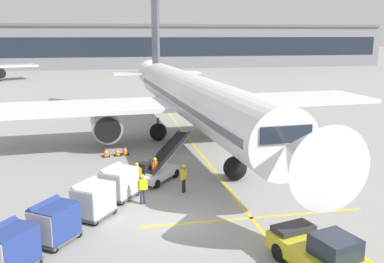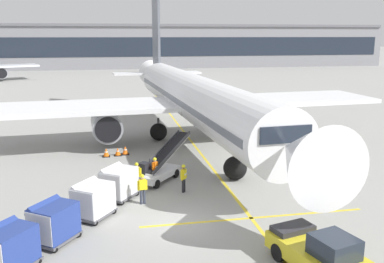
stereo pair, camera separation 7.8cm
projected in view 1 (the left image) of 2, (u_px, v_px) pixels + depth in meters
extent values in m
plane|color=gray|center=(176.00, 223.00, 21.53)|extent=(600.00, 600.00, 0.00)
cylinder|color=white|center=(194.00, 98.00, 36.78)|extent=(6.17, 34.10, 3.89)
cube|color=slate|center=(194.00, 98.00, 36.78)|extent=(6.11, 32.75, 0.47)
cone|color=white|center=(306.00, 157.00, 18.97)|extent=(3.95, 4.13, 3.70)
cone|color=white|center=(154.00, 74.00, 55.64)|extent=(3.72, 6.44, 3.31)
cube|color=white|center=(89.00, 107.00, 35.50)|extent=(16.53, 7.85, 0.36)
cylinder|color=#93969E|center=(106.00, 124.00, 35.48)|extent=(2.70, 4.56, 2.41)
cylinder|color=black|center=(108.00, 130.00, 33.36)|extent=(2.06, 0.26, 2.05)
cube|color=white|center=(283.00, 99.00, 39.92)|extent=(16.53, 7.85, 0.36)
cylinder|color=#93969E|center=(273.00, 116.00, 39.28)|extent=(2.70, 4.56, 2.41)
cylinder|color=black|center=(285.00, 120.00, 37.15)|extent=(2.06, 0.26, 2.05)
cube|color=slate|center=(155.00, 30.00, 52.94)|extent=(0.55, 4.08, 10.17)
cube|color=white|center=(157.00, 73.00, 53.81)|extent=(11.11, 3.44, 0.20)
cube|color=#1E2633|center=(279.00, 131.00, 21.41)|extent=(2.84, 1.93, 0.86)
cylinder|color=#47474C|center=(235.00, 159.00, 27.76)|extent=(0.22, 0.22, 1.27)
sphere|color=black|center=(235.00, 168.00, 27.91)|extent=(1.56, 1.56, 1.56)
cylinder|color=#47474C|center=(158.00, 125.00, 38.22)|extent=(0.22, 0.22, 1.27)
sphere|color=black|center=(158.00, 132.00, 38.36)|extent=(1.56, 1.56, 1.56)
cylinder|color=#47474C|center=(220.00, 122.00, 39.68)|extent=(0.22, 0.22, 1.27)
sphere|color=black|center=(220.00, 128.00, 39.82)|extent=(1.56, 1.56, 1.56)
cube|color=silver|center=(157.00, 173.00, 27.70)|extent=(3.39, 3.65, 0.44)
cube|color=black|center=(144.00, 168.00, 26.94)|extent=(0.81, 0.82, 0.70)
cylinder|color=#333338|center=(150.00, 165.00, 27.51)|extent=(0.08, 0.08, 0.80)
cube|color=silver|center=(167.00, 153.00, 28.55)|extent=(3.83, 4.41, 1.87)
cube|color=black|center=(167.00, 152.00, 28.53)|extent=(3.64, 4.22, 1.72)
cube|color=#333338|center=(172.00, 152.00, 28.32)|extent=(3.14, 3.83, 1.91)
cube|color=#333338|center=(161.00, 150.00, 28.73)|extent=(3.14, 3.83, 1.91)
cylinder|color=black|center=(176.00, 173.00, 28.43)|extent=(0.51, 0.56, 0.56)
cylinder|color=black|center=(157.00, 170.00, 29.11)|extent=(0.51, 0.56, 0.56)
cylinder|color=black|center=(156.00, 184.00, 26.39)|extent=(0.51, 0.56, 0.56)
cylinder|color=black|center=(137.00, 180.00, 27.07)|extent=(0.51, 0.56, 0.56)
cube|color=#515156|center=(120.00, 195.00, 24.77)|extent=(2.46, 2.56, 0.12)
cylinder|color=#4C4C51|center=(106.00, 203.00, 23.57)|extent=(0.46, 0.61, 0.07)
cube|color=silver|center=(119.00, 182.00, 24.59)|extent=(2.32, 2.42, 1.50)
cube|color=silver|center=(113.00, 172.00, 24.64)|extent=(1.74, 1.99, 0.74)
cube|color=silver|center=(109.00, 187.00, 23.73)|extent=(1.19, 0.86, 1.38)
sphere|color=black|center=(102.00, 199.00, 24.34)|extent=(0.30, 0.30, 0.30)
sphere|color=black|center=(122.00, 203.00, 23.79)|extent=(0.30, 0.30, 0.30)
sphere|color=black|center=(118.00, 190.00, 25.76)|extent=(0.30, 0.30, 0.30)
sphere|color=black|center=(137.00, 193.00, 25.22)|extent=(0.30, 0.30, 0.30)
cube|color=#515156|center=(94.00, 213.00, 22.20)|extent=(2.46, 2.56, 0.12)
cylinder|color=#4C4C51|center=(77.00, 224.00, 21.00)|extent=(0.46, 0.61, 0.07)
cube|color=silver|center=(93.00, 199.00, 22.02)|extent=(2.32, 2.42, 1.50)
cube|color=silver|center=(86.00, 188.00, 22.07)|extent=(1.74, 1.99, 0.74)
cube|color=silver|center=(81.00, 205.00, 21.16)|extent=(1.19, 0.86, 1.38)
sphere|color=black|center=(74.00, 218.00, 21.78)|extent=(0.30, 0.30, 0.30)
sphere|color=black|center=(96.00, 223.00, 21.23)|extent=(0.30, 0.30, 0.30)
sphere|color=black|center=(93.00, 207.00, 23.20)|extent=(0.30, 0.30, 0.30)
sphere|color=black|center=(114.00, 211.00, 22.65)|extent=(0.30, 0.30, 0.30)
cube|color=#515156|center=(56.00, 238.00, 19.56)|extent=(2.46, 2.56, 0.12)
cylinder|color=#4C4C51|center=(34.00, 251.00, 18.37)|extent=(0.46, 0.61, 0.07)
cube|color=navy|center=(54.00, 221.00, 19.39)|extent=(2.32, 2.42, 1.50)
cube|color=navy|center=(47.00, 209.00, 19.43)|extent=(1.74, 1.99, 0.74)
cube|color=silver|center=(39.00, 230.00, 18.53)|extent=(1.19, 0.86, 1.38)
sphere|color=black|center=(32.00, 243.00, 19.14)|extent=(0.30, 0.30, 0.30)
sphere|color=black|center=(55.00, 250.00, 18.59)|extent=(0.30, 0.30, 0.30)
sphere|color=black|center=(56.00, 229.00, 20.56)|extent=(0.30, 0.30, 0.30)
sphere|color=black|center=(79.00, 234.00, 20.02)|extent=(0.30, 0.30, 0.30)
cube|color=navy|center=(9.00, 247.00, 17.02)|extent=(2.32, 2.42, 1.50)
cube|color=navy|center=(1.00, 233.00, 17.07)|extent=(1.74, 1.99, 0.74)
sphere|color=black|center=(14.00, 254.00, 18.20)|extent=(0.30, 0.30, 0.30)
sphere|color=black|center=(39.00, 261.00, 17.65)|extent=(0.30, 0.30, 0.30)
cube|color=gold|center=(320.00, 255.00, 17.05)|extent=(3.17, 4.79, 0.70)
cube|color=#1E2633|center=(335.00, 247.00, 16.21)|extent=(1.82, 1.87, 0.80)
cube|color=#28282D|center=(293.00, 228.00, 18.39)|extent=(1.98, 1.40, 0.24)
cylinder|color=black|center=(314.00, 243.00, 18.71)|extent=(0.47, 0.81, 0.76)
cylinder|color=black|center=(279.00, 252.00, 17.91)|extent=(0.47, 0.81, 0.76)
cylinder|color=#333847|center=(136.00, 183.00, 26.08)|extent=(0.15, 0.15, 0.86)
cylinder|color=#333847|center=(139.00, 183.00, 26.10)|extent=(0.15, 0.15, 0.86)
cube|color=yellow|center=(137.00, 172.00, 25.93)|extent=(0.40, 0.27, 0.58)
cube|color=white|center=(137.00, 171.00, 26.05)|extent=(0.34, 0.04, 0.08)
sphere|color=tan|center=(137.00, 166.00, 25.84)|extent=(0.21, 0.21, 0.21)
sphere|color=yellow|center=(137.00, 164.00, 25.82)|extent=(0.23, 0.23, 0.23)
cylinder|color=yellow|center=(133.00, 173.00, 25.91)|extent=(0.09, 0.09, 0.56)
cylinder|color=yellow|center=(141.00, 173.00, 25.97)|extent=(0.09, 0.09, 0.56)
cylinder|color=#333847|center=(141.00, 197.00, 23.89)|extent=(0.15, 0.15, 0.86)
cylinder|color=#333847|center=(144.00, 196.00, 23.95)|extent=(0.15, 0.15, 0.86)
cube|color=yellow|center=(143.00, 184.00, 23.76)|extent=(0.41, 0.29, 0.58)
cube|color=white|center=(142.00, 184.00, 23.87)|extent=(0.34, 0.06, 0.08)
sphere|color=tan|center=(142.00, 177.00, 23.67)|extent=(0.21, 0.21, 0.21)
sphere|color=yellow|center=(142.00, 176.00, 23.65)|extent=(0.23, 0.23, 0.23)
cylinder|color=yellow|center=(138.00, 186.00, 23.69)|extent=(0.09, 0.09, 0.56)
cylinder|color=yellow|center=(147.00, 185.00, 23.85)|extent=(0.09, 0.09, 0.56)
cylinder|color=#333847|center=(156.00, 177.00, 27.24)|extent=(0.15, 0.15, 0.86)
cylinder|color=#333847|center=(154.00, 178.00, 27.08)|extent=(0.15, 0.15, 0.86)
cube|color=orange|center=(155.00, 167.00, 27.00)|extent=(0.42, 0.45, 0.58)
cube|color=white|center=(157.00, 167.00, 26.95)|extent=(0.21, 0.28, 0.08)
sphere|color=tan|center=(155.00, 160.00, 26.91)|extent=(0.21, 0.21, 0.21)
sphere|color=yellow|center=(155.00, 159.00, 26.90)|extent=(0.23, 0.23, 0.23)
cylinder|color=orange|center=(157.00, 166.00, 27.22)|extent=(0.09, 0.09, 0.56)
cylinder|color=orange|center=(153.00, 168.00, 26.80)|extent=(0.09, 0.09, 0.56)
cylinder|color=black|center=(184.00, 185.00, 25.81)|extent=(0.15, 0.15, 0.86)
cylinder|color=black|center=(183.00, 186.00, 25.65)|extent=(0.15, 0.15, 0.86)
cube|color=yellow|center=(184.00, 174.00, 25.57)|extent=(0.41, 0.45, 0.58)
cube|color=white|center=(186.00, 174.00, 25.52)|extent=(0.20, 0.29, 0.08)
sphere|color=brown|center=(184.00, 167.00, 25.48)|extent=(0.21, 0.21, 0.21)
sphere|color=yellow|center=(184.00, 166.00, 25.46)|extent=(0.23, 0.23, 0.23)
cylinder|color=yellow|center=(185.00, 174.00, 25.79)|extent=(0.09, 0.09, 0.56)
cylinder|color=yellow|center=(182.00, 176.00, 25.36)|extent=(0.09, 0.09, 0.56)
cube|color=black|center=(118.00, 155.00, 33.64)|extent=(0.56, 0.56, 0.05)
cone|color=orange|center=(117.00, 151.00, 33.57)|extent=(0.45, 0.45, 0.59)
cylinder|color=white|center=(117.00, 151.00, 33.56)|extent=(0.24, 0.24, 0.07)
cube|color=black|center=(125.00, 154.00, 33.95)|extent=(0.61, 0.61, 0.05)
cone|color=orange|center=(125.00, 150.00, 33.87)|extent=(0.49, 0.49, 0.64)
cylinder|color=white|center=(125.00, 150.00, 33.86)|extent=(0.27, 0.27, 0.08)
cube|color=black|center=(106.00, 156.00, 33.34)|extent=(0.58, 0.58, 0.05)
cone|color=orange|center=(106.00, 152.00, 33.27)|extent=(0.47, 0.47, 0.61)
cylinder|color=white|center=(106.00, 152.00, 33.26)|extent=(0.26, 0.26, 0.07)
cube|color=yellow|center=(192.00, 143.00, 37.63)|extent=(0.20, 110.00, 0.01)
cube|color=yellow|center=(255.00, 218.00, 22.19)|extent=(12.00, 0.20, 0.01)
cube|color=gray|center=(145.00, 47.00, 125.29)|extent=(141.86, 16.25, 11.56)
cube|color=#1E2633|center=(148.00, 47.00, 117.40)|extent=(137.60, 0.10, 5.20)
cube|color=slate|center=(145.00, 26.00, 122.38)|extent=(140.44, 13.82, 0.70)
cube|color=silver|center=(3.00, 66.00, 88.48)|extent=(14.28, 9.89, 0.36)
cylinder|color=black|center=(1.00, 74.00, 86.34)|extent=(1.87, 0.81, 1.95)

